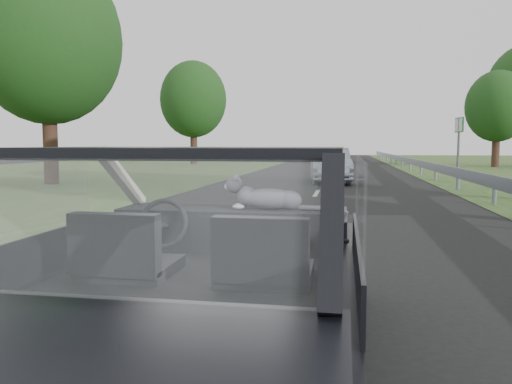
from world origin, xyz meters
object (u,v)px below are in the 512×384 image
at_px(subject_car, 207,266).
at_px(cat, 270,198).
at_px(highway_sign, 458,149).
at_px(other_car, 330,165).

height_order(subject_car, cat, subject_car).
bearing_deg(highway_sign, cat, -111.11).
height_order(cat, highway_sign, highway_sign).
distance_m(subject_car, cat, 0.76).
bearing_deg(subject_car, other_car, 89.12).
bearing_deg(cat, subject_car, -118.54).
bearing_deg(other_car, highway_sign, 20.88).
height_order(subject_car, highway_sign, highway_sign).
xyz_separation_m(cat, other_car, (-0.05, 16.11, -0.41)).
distance_m(other_car, highway_sign, 5.89).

